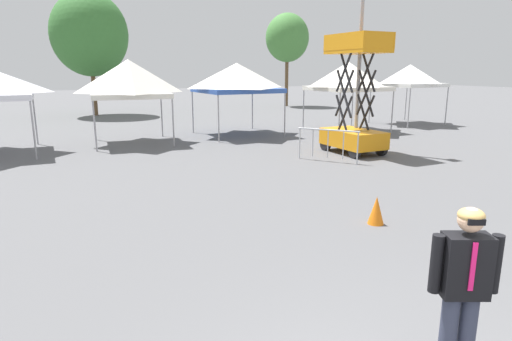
% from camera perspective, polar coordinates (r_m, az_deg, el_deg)
% --- Properties ---
extents(canopy_tent_far_right, '(3.24, 3.24, 3.39)m').
position_cam_1_polar(canopy_tent_far_right, '(18.55, -16.37, 11.52)').
color(canopy_tent_far_right, '#9E9EA3').
rests_on(canopy_tent_far_right, ground).
extents(canopy_tent_left_of_center, '(3.55, 3.55, 3.28)m').
position_cam_1_polar(canopy_tent_left_of_center, '(20.26, -2.53, 12.09)').
color(canopy_tent_left_of_center, '#9E9EA3').
rests_on(canopy_tent_left_of_center, ground).
extents(canopy_tent_far_left, '(3.28, 3.28, 3.36)m').
position_cam_1_polar(canopy_tent_far_left, '(22.02, 12.02, 12.04)').
color(canopy_tent_far_left, '#9E9EA3').
rests_on(canopy_tent_far_left, ground).
extents(canopy_tent_right_of_center, '(3.22, 3.22, 3.27)m').
position_cam_1_polar(canopy_tent_right_of_center, '(25.83, 19.56, 11.68)').
color(canopy_tent_right_of_center, '#9E9EA3').
rests_on(canopy_tent_right_of_center, ground).
extents(scissor_lift, '(1.47, 2.34, 4.20)m').
position_cam_1_polar(scissor_lift, '(16.16, 12.77, 6.68)').
color(scissor_lift, black).
rests_on(scissor_lift, ground).
extents(person_foreground, '(0.60, 0.39, 1.78)m').
position_cam_1_polar(person_foreground, '(4.58, 25.60, -13.35)').
color(person_foreground, '#33384C').
rests_on(person_foreground, ground).
extents(light_pole_near_lift, '(0.36, 0.36, 7.62)m').
position_cam_1_polar(light_pole_near_lift, '(16.82, 13.66, 17.48)').
color(light_pole_near_lift, '#9E9EA3').
rests_on(light_pole_near_lift, ground).
extents(tree_behind_tents_center, '(3.53, 3.53, 7.49)m').
position_cam_1_polar(tree_behind_tents_center, '(37.08, 4.13, 17.00)').
color(tree_behind_tents_center, brown).
rests_on(tree_behind_tents_center, ground).
extents(tree_behind_tents_right, '(4.85, 4.85, 7.88)m').
position_cam_1_polar(tree_behind_tents_right, '(31.16, -21.06, 16.38)').
color(tree_behind_tents_right, brown).
rests_on(tree_behind_tents_right, ground).
extents(crowd_barrier_near_person, '(1.33, 1.68, 1.08)m').
position_cam_1_polar(crowd_barrier_near_person, '(14.54, 9.46, 4.13)').
color(crowd_barrier_near_person, '#B7BABF').
rests_on(crowd_barrier_near_person, ground).
extents(traffic_cone_lot_center, '(0.32, 0.32, 0.56)m').
position_cam_1_polar(traffic_cone_lot_center, '(8.87, 15.55, -5.06)').
color(traffic_cone_lot_center, orange).
rests_on(traffic_cone_lot_center, ground).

